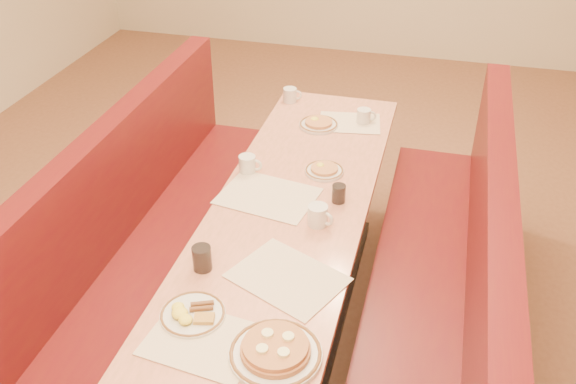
% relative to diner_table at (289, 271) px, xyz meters
% --- Properties ---
extents(ground, '(8.00, 8.00, 0.00)m').
position_rel_diner_table_xyz_m(ground, '(0.00, 0.00, -0.37)').
color(ground, '#9E6647').
rests_on(ground, ground).
extents(diner_table, '(0.70, 2.50, 0.75)m').
position_rel_diner_table_xyz_m(diner_table, '(0.00, 0.00, 0.00)').
color(diner_table, black).
rests_on(diner_table, ground).
extents(booth_left, '(0.55, 2.50, 1.05)m').
position_rel_diner_table_xyz_m(booth_left, '(-0.73, 0.00, -0.01)').
color(booth_left, '#4C3326').
rests_on(booth_left, ground).
extents(booth_right, '(0.55, 2.50, 1.05)m').
position_rel_diner_table_xyz_m(booth_right, '(0.73, 0.00, -0.01)').
color(booth_right, '#4C3326').
rests_on(booth_right, ground).
extents(placemat_near_left, '(0.42, 0.34, 0.00)m').
position_rel_diner_table_xyz_m(placemat_near_left, '(-0.09, -0.87, 0.38)').
color(placemat_near_left, beige).
rests_on(placemat_near_left, diner_table).
extents(placemat_near_right, '(0.51, 0.46, 0.00)m').
position_rel_diner_table_xyz_m(placemat_near_right, '(0.12, -0.47, 0.38)').
color(placemat_near_right, beige).
rests_on(placemat_near_right, diner_table).
extents(placemat_far_left, '(0.48, 0.39, 0.00)m').
position_rel_diner_table_xyz_m(placemat_far_left, '(-0.12, 0.07, 0.38)').
color(placemat_far_left, beige).
rests_on(placemat_far_left, diner_table).
extents(placemat_far_right, '(0.38, 0.31, 0.00)m').
position_rel_diner_table_xyz_m(placemat_far_right, '(0.12, 0.91, 0.38)').
color(placemat_far_right, beige).
rests_on(placemat_far_right, diner_table).
extents(pancake_plate, '(0.32, 0.32, 0.07)m').
position_rel_diner_table_xyz_m(pancake_plate, '(0.18, -0.87, 0.40)').
color(pancake_plate, beige).
rests_on(pancake_plate, diner_table).
extents(eggs_plate, '(0.24, 0.24, 0.05)m').
position_rel_diner_table_xyz_m(eggs_plate, '(-0.17, -0.77, 0.39)').
color(eggs_plate, beige).
rests_on(eggs_plate, diner_table).
extents(extra_plate_mid, '(0.19, 0.19, 0.04)m').
position_rel_diner_table_xyz_m(extra_plate_mid, '(0.09, 0.35, 0.39)').
color(extra_plate_mid, beige).
rests_on(extra_plate_mid, diner_table).
extents(extra_plate_far, '(0.22, 0.22, 0.04)m').
position_rel_diner_table_xyz_m(extra_plate_far, '(-0.04, 0.83, 0.39)').
color(extra_plate_far, beige).
rests_on(extra_plate_far, diner_table).
extents(coffee_mug_a, '(0.12, 0.09, 0.09)m').
position_rel_diner_table_xyz_m(coffee_mug_a, '(0.16, -0.09, 0.42)').
color(coffee_mug_a, beige).
rests_on(coffee_mug_a, diner_table).
extents(coffee_mug_b, '(0.12, 0.08, 0.09)m').
position_rel_diner_table_xyz_m(coffee_mug_b, '(-0.28, 0.25, 0.42)').
color(coffee_mug_b, beige).
rests_on(coffee_mug_b, diner_table).
extents(coffee_mug_c, '(0.11, 0.08, 0.08)m').
position_rel_diner_table_xyz_m(coffee_mug_c, '(0.20, 0.93, 0.42)').
color(coffee_mug_c, beige).
rests_on(coffee_mug_c, diner_table).
extents(coffee_mug_d, '(0.11, 0.08, 0.09)m').
position_rel_diner_table_xyz_m(coffee_mug_d, '(-0.28, 1.10, 0.42)').
color(coffee_mug_d, beige).
rests_on(coffee_mug_d, diner_table).
extents(soda_tumbler_near, '(0.08, 0.08, 0.11)m').
position_rel_diner_table_xyz_m(soda_tumbler_near, '(-0.23, -0.50, 0.43)').
color(soda_tumbler_near, black).
rests_on(soda_tumbler_near, diner_table).
extents(soda_tumbler_mid, '(0.06, 0.06, 0.09)m').
position_rel_diner_table_xyz_m(soda_tumbler_mid, '(0.21, 0.11, 0.42)').
color(soda_tumbler_mid, black).
rests_on(soda_tumbler_mid, diner_table).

